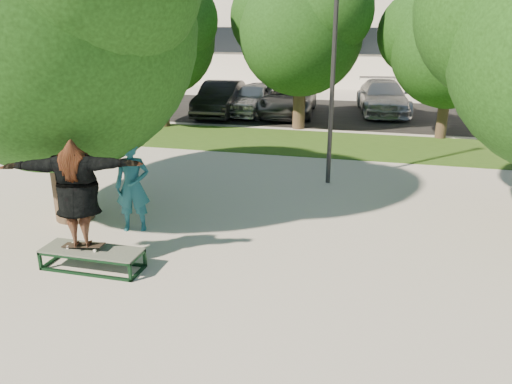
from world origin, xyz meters
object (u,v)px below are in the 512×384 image
(lamppost, at_px, (333,64))
(car_silver_b, at_px, (383,97))
(grind_box, at_px, (93,259))
(car_silver_a, at_px, (255,98))
(car_dark, at_px, (221,99))
(tree_left, at_px, (49,9))
(car_grey, at_px, (288,99))
(bystander, at_px, (133,186))

(lamppost, bearing_deg, car_silver_b, 83.67)
(grind_box, distance_m, car_silver_b, 18.21)
(lamppost, distance_m, car_silver_a, 10.91)
(grind_box, height_order, car_silver_b, car_silver_b)
(car_dark, height_order, car_silver_b, car_dark)
(tree_left, relative_size, car_silver_b, 1.35)
(car_grey, bearing_deg, car_silver_a, -174.19)
(car_silver_a, bearing_deg, bystander, -76.81)
(grind_box, height_order, car_grey, car_grey)
(car_dark, bearing_deg, car_silver_a, 18.66)
(car_silver_b, bearing_deg, car_grey, -167.87)
(bystander, bearing_deg, tree_left, 152.17)
(lamppost, bearing_deg, tree_left, -143.58)
(bystander, xyz_separation_m, car_silver_b, (4.86, 15.76, -0.21))
(car_grey, relative_size, car_silver_b, 0.99)
(bystander, bearing_deg, lamppost, 33.90)
(car_grey, bearing_deg, bystander, -96.58)
(lamppost, distance_m, bystander, 5.98)
(car_silver_b, bearing_deg, bystander, -115.41)
(car_silver_a, relative_size, car_silver_b, 0.85)
(lamppost, bearing_deg, car_silver_a, 115.01)
(lamppost, xyz_separation_m, grind_box, (-3.50, -6.07, -2.96))
(car_grey, distance_m, car_silver_b, 4.56)
(bystander, bearing_deg, car_grey, 71.60)
(tree_left, relative_size, car_silver_a, 1.60)
(tree_left, distance_m, lamppost, 6.70)
(tree_left, xyz_separation_m, bystander, (1.71, -0.36, -3.45))
(lamppost, distance_m, car_dark, 11.11)
(grind_box, bearing_deg, car_silver_a, 93.64)
(lamppost, relative_size, car_silver_a, 1.37)
(tree_left, xyz_separation_m, car_silver_b, (6.57, 15.41, -3.66))
(lamppost, height_order, grind_box, lamppost)
(car_dark, bearing_deg, bystander, -82.84)
(tree_left, xyz_separation_m, lamppost, (5.29, 3.91, -1.27))
(tree_left, height_order, car_grey, tree_left)
(grind_box, xyz_separation_m, car_grey, (0.50, 15.98, 0.53))
(car_grey, xyz_separation_m, car_silver_b, (4.28, 1.59, 0.04))
(tree_left, height_order, car_silver_b, tree_left)
(car_grey, bearing_deg, lamppost, -77.38)
(grind_box, relative_size, bystander, 0.93)
(lamppost, relative_size, grind_box, 3.39)
(car_silver_a, distance_m, car_dark, 1.62)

